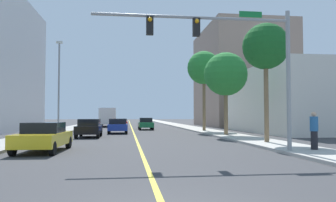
{
  "coord_description": "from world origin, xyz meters",
  "views": [
    {
      "loc": [
        -0.72,
        -5.64,
        1.81
      ],
      "look_at": [
        2.56,
        20.42,
        2.93
      ],
      "focal_mm": 35.28,
      "sensor_mm": 36.0,
      "label": 1
    }
  ],
  "objects": [
    {
      "name": "street_lamp",
      "position": [
        -6.99,
        25.9,
        4.85
      ],
      "size": [
        0.56,
        0.28,
        8.55
      ],
      "color": "gray",
      "rests_on": "sidewalk_left"
    },
    {
      "name": "car_yellow",
      "position": [
        -4.78,
        11.33,
        0.74
      ],
      "size": [
        2.1,
        4.51,
        1.44
      ],
      "rotation": [
        0.0,
        0.0,
        3.1
      ],
      "color": "gold",
      "rests_on": "ground"
    },
    {
      "name": "palm_mid",
      "position": [
        7.64,
        21.47,
        5.26
      ],
      "size": [
        3.69,
        3.69,
        6.99
      ],
      "color": "brown",
      "rests_on": "sidewalk_right"
    },
    {
      "name": "car_blue",
      "position": [
        -1.59,
        27.3,
        0.74
      ],
      "size": [
        1.96,
        4.02,
        1.44
      ],
      "rotation": [
        0.0,
        0.0,
        0.02
      ],
      "color": "#1E389E",
      "rests_on": "ground"
    },
    {
      "name": "delivery_truck",
      "position": [
        -3.63,
        46.96,
        1.55
      ],
      "size": [
        2.59,
        8.81,
        2.86
      ],
      "rotation": [
        0.0,
        0.0,
        0.02
      ],
      "color": "silver",
      "rests_on": "ground"
    },
    {
      "name": "palm_near",
      "position": [
        7.88,
        13.85,
        6.03
      ],
      "size": [
        2.88,
        2.88,
        7.39
      ],
      "color": "brown",
      "rests_on": "sidewalk_right"
    },
    {
      "name": "building_right_near",
      "position": [
        19.03,
        26.93,
        3.35
      ],
      "size": [
        14.23,
        15.89,
        6.71
      ],
      "primitive_type": "cube",
      "color": "silver",
      "rests_on": "ground"
    },
    {
      "name": "car_red",
      "position": [
        -1.53,
        37.7,
        0.71
      ],
      "size": [
        1.9,
        4.1,
        1.35
      ],
      "rotation": [
        0.0,
        0.0,
        0.0
      ],
      "color": "red",
      "rests_on": "ground"
    },
    {
      "name": "lane_marking_center",
      "position": [
        0.0,
        42.0,
        0.0
      ],
      "size": [
        0.16,
        144.0,
        0.01
      ],
      "primitive_type": "cube",
      "color": "yellow",
      "rests_on": "ground"
    },
    {
      "name": "sidewalk_right",
      "position": [
        7.92,
        42.0,
        0.07
      ],
      "size": [
        2.86,
        168.0,
        0.15
      ],
      "primitive_type": "cube",
      "color": "#B2ADA3",
      "rests_on": "ground"
    },
    {
      "name": "car_black",
      "position": [
        -3.73,
        21.82,
        0.76
      ],
      "size": [
        1.88,
        4.0,
        1.49
      ],
      "rotation": [
        0.0,
        0.0,
        0.0
      ],
      "color": "black",
      "rests_on": "ground"
    },
    {
      "name": "palm_far",
      "position": [
        7.56,
        29.09,
        6.87
      ],
      "size": [
        3.58,
        3.58,
        8.57
      ],
      "color": "brown",
      "rests_on": "sidewalk_right"
    },
    {
      "name": "ground",
      "position": [
        0.0,
        42.0,
        0.0
      ],
      "size": [
        192.0,
        192.0,
        0.0
      ],
      "primitive_type": "plane",
      "color": "#38383A"
    },
    {
      "name": "car_green",
      "position": [
        1.63,
        35.11,
        0.75
      ],
      "size": [
        1.78,
        4.01,
        1.47
      ],
      "rotation": [
        0.0,
        0.0,
        0.01
      ],
      "color": "#196638",
      "rests_on": "ground"
    },
    {
      "name": "pedestrian",
      "position": [
        8.23,
        9.25,
        1.07
      ],
      "size": [
        0.38,
        0.38,
        1.82
      ],
      "rotation": [
        0.0,
        0.0,
        0.22
      ],
      "color": "black",
      "rests_on": "sidewalk_right"
    },
    {
      "name": "building_right_far",
      "position": [
        18.14,
        47.14,
        8.0
      ],
      "size": [
        12.44,
        17.42,
        16.0
      ],
      "primitive_type": "cube",
      "color": "gray",
      "rests_on": "ground"
    },
    {
      "name": "traffic_signal_mast",
      "position": [
        4.15,
        9.07,
        4.95
      ],
      "size": [
        9.29,
        0.36,
        6.62
      ],
      "color": "gray",
      "rests_on": "sidewalk_right"
    },
    {
      "name": "sidewalk_left",
      "position": [
        -7.92,
        42.0,
        0.07
      ],
      "size": [
        2.86,
        168.0,
        0.15
      ],
      "primitive_type": "cube",
      "color": "#9E9B93",
      "rests_on": "ground"
    }
  ]
}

